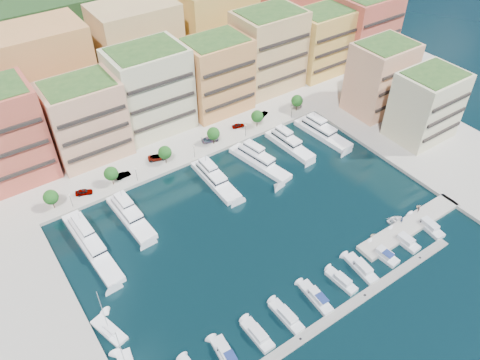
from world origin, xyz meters
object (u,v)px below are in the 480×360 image
Objects in this scene: lamppost_4 at (292,110)px; car_0 at (84,192)px; yacht_5 at (288,143)px; tender_2 at (395,220)px; yacht_1 at (130,215)px; yacht_3 at (214,178)px; tree_5 at (297,101)px; person_0 at (402,220)px; lamppost_0 at (71,199)px; cruiser_2 at (258,335)px; tree_3 at (213,133)px; car_3 at (210,139)px; tree_0 at (51,197)px; cruiser_6 at (361,268)px; cruiser_8 at (404,241)px; car_5 at (263,114)px; tender_1 at (373,235)px; lamppost_2 at (194,149)px; car_1 at (123,175)px; yacht_4 at (258,161)px; cruiser_7 at (383,254)px; lamppost_1 at (136,173)px; tree_2 at (165,152)px; cruiser_4 at (316,298)px; tender_3 at (418,206)px; yacht_6 at (321,131)px; tree_4 at (257,116)px; sailboat_1 at (109,331)px; cruiser_5 at (341,281)px; cruiser_1 at (226,355)px; car_2 at (157,157)px; yacht_0 at (90,243)px; person_1 at (418,209)px; car_4 at (238,125)px; cruiser_3 at (286,317)px; tree_1 at (111,174)px; lamppost_3 at (246,129)px.

lamppost_4 is 0.95× the size of car_0.
tender_2 is (2.27, -39.46, -0.75)m from yacht_5.
yacht_1 is 0.99× the size of yacht_3.
person_0 is at bearing -102.00° from tree_5.
lamppost_0 reaches higher than cruiser_2.
tree_3 is 3.22× the size of person_0.
yacht_1 is at bearing 127.29° from car_3.
tree_5 reaches higher than cruiser_2.
cruiser_6 is at bearing -49.02° from tree_0.
car_5 is (4.28, 61.68, 1.12)m from cruiser_8.
tender_1 is at bearing -76.86° from tree_3.
lamppost_2 is 1.02× the size of car_1.
car_3 is at bearing 106.02° from cruiser_8.
tree_5 is 29.87m from yacht_4.
cruiser_7 is 60.54m from car_3.
lamppost_0 is at bearing 180.00° from lamppost_1.
tree_0 is 32.00m from tree_2.
cruiser_8 is (32.88, -58.09, -4.20)m from tree_2.
cruiser_4 is 5.80× the size of tender_3.
tree_5 is 1.28× the size of car_0.
car_5 is (-9.33, 17.31, 0.46)m from yacht_6.
tree_4 reaches higher than cruiser_6.
sailboat_1 is 7.93× the size of tender_1.
yacht_3 is at bearing 86.57° from cruiser_4.
cruiser_2 is 1.83× the size of car_0.
lamppost_4 is at bearing 71.68° from cruiser_7.
cruiser_5 is at bearing 180.00° from cruiser_8.
cruiser_1 is (-8.06, -55.81, -3.26)m from lamppost_1.
car_3 is at bearing 5.92° from tree_2.
lamppost_2 reaches higher than car_2.
lamppost_2 is 10.85m from car_2.
cruiser_5 is (22.34, -55.78, -3.28)m from lamppost_1.
lamppost_0 is 0.16× the size of yacht_0.
lamppost_2 is 2.52× the size of person_1.
person_1 reaches higher than car_4.
lamppost_0 is 2.61× the size of tender_3.
cruiser_3 is 2.00× the size of tender_2.
tree_1 is at bearing 130.08° from cruiser_8.
lamppost_3 is at bearing -159.03° from tree_4.
cruiser_2 reaches higher than tender_3.
tree_2 reaches higher than yacht_6.
person_0 is (68.56, -53.80, -2.87)m from tree_0.
yacht_5 is 41.13m from tender_3.
car_3 reaches higher than cruiser_7.
lamppost_2 is 0.45× the size of cruiser_4.
cruiser_6 is at bearing 138.68° from car_5.
person_1 is (8.60, -41.04, 0.62)m from yacht_5.
yacht_5 reaches higher than car_3.
lamppost_0 is at bearing 180.00° from lamppost_2.
person_0 is at bearing -156.18° from car_4.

